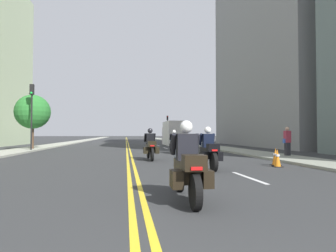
{
  "coord_description": "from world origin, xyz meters",
  "views": [
    {
      "loc": [
        -0.23,
        -0.15,
        1.33
      ],
      "look_at": [
        2.15,
        15.64,
        1.78
      ],
      "focal_mm": 30.13,
      "sensor_mm": 36.0,
      "label": 1
    }
  ],
  "objects_px": {
    "motorcycle_0": "(187,168)",
    "pedestrian_0": "(287,142)",
    "traffic_cone_1": "(276,157)",
    "parked_truck": "(174,134)",
    "motorcycle_3": "(174,144)",
    "motorcycle_1": "(209,152)",
    "traffic_light_near": "(32,106)",
    "motorcycle_2": "(150,147)",
    "traffic_light_far": "(167,124)",
    "street_tree_1": "(33,112)",
    "traffic_cone_0": "(277,158)",
    "traffic_cone_2": "(214,147)"
  },
  "relations": [
    {
      "from": "motorcycle_0",
      "to": "pedestrian_0",
      "type": "bearing_deg",
      "value": 50.72
    },
    {
      "from": "motorcycle_0",
      "to": "traffic_cone_1",
      "type": "height_order",
      "value": "motorcycle_0"
    },
    {
      "from": "parked_truck",
      "to": "motorcycle_3",
      "type": "bearing_deg",
      "value": -99.58
    },
    {
      "from": "motorcycle_1",
      "to": "traffic_light_near",
      "type": "distance_m",
      "value": 16.41
    },
    {
      "from": "motorcycle_2",
      "to": "parked_truck",
      "type": "xyz_separation_m",
      "value": [
        4.53,
        19.32,
        0.6
      ]
    },
    {
      "from": "traffic_light_far",
      "to": "pedestrian_0",
      "type": "height_order",
      "value": "traffic_light_far"
    },
    {
      "from": "motorcycle_0",
      "to": "motorcycle_2",
      "type": "relative_size",
      "value": 1.0
    },
    {
      "from": "motorcycle_0",
      "to": "street_tree_1",
      "type": "distance_m",
      "value": 21.28
    },
    {
      "from": "motorcycle_3",
      "to": "parked_truck",
      "type": "relative_size",
      "value": 0.34
    },
    {
      "from": "motorcycle_0",
      "to": "street_tree_1",
      "type": "xyz_separation_m",
      "value": [
        -8.84,
        19.2,
        2.51
      ]
    },
    {
      "from": "motorcycle_3",
      "to": "parked_truck",
      "type": "height_order",
      "value": "parked_truck"
    },
    {
      "from": "traffic_cone_0",
      "to": "pedestrian_0",
      "type": "bearing_deg",
      "value": 54.26
    },
    {
      "from": "traffic_cone_0",
      "to": "parked_truck",
      "type": "bearing_deg",
      "value": 90.64
    },
    {
      "from": "motorcycle_1",
      "to": "street_tree_1",
      "type": "relative_size",
      "value": 0.49
    },
    {
      "from": "motorcycle_2",
      "to": "traffic_cone_2",
      "type": "relative_size",
      "value": 3.15
    },
    {
      "from": "motorcycle_2",
      "to": "parked_truck",
      "type": "distance_m",
      "value": 19.85
    },
    {
      "from": "traffic_cone_1",
      "to": "motorcycle_2",
      "type": "bearing_deg",
      "value": 147.31
    },
    {
      "from": "traffic_cone_2",
      "to": "pedestrian_0",
      "type": "relative_size",
      "value": 0.41
    },
    {
      "from": "pedestrian_0",
      "to": "traffic_cone_2",
      "type": "bearing_deg",
      "value": -75.11
    },
    {
      "from": "motorcycle_2",
      "to": "traffic_cone_2",
      "type": "height_order",
      "value": "motorcycle_2"
    },
    {
      "from": "traffic_light_near",
      "to": "motorcycle_2",
      "type": "bearing_deg",
      "value": -45.33
    },
    {
      "from": "motorcycle_2",
      "to": "motorcycle_1",
      "type": "bearing_deg",
      "value": -67.92
    },
    {
      "from": "traffic_light_far",
      "to": "pedestrian_0",
      "type": "bearing_deg",
      "value": -87.76
    },
    {
      "from": "motorcycle_1",
      "to": "pedestrian_0",
      "type": "height_order",
      "value": "pedestrian_0"
    },
    {
      "from": "traffic_cone_0",
      "to": "traffic_light_far",
      "type": "xyz_separation_m",
      "value": [
        1.54,
        40.42,
        2.87
      ]
    },
    {
      "from": "motorcycle_0",
      "to": "traffic_light_near",
      "type": "bearing_deg",
      "value": 116.73
    },
    {
      "from": "motorcycle_2",
      "to": "pedestrian_0",
      "type": "bearing_deg",
      "value": 0.61
    },
    {
      "from": "street_tree_1",
      "to": "motorcycle_0",
      "type": "bearing_deg",
      "value": -65.26
    },
    {
      "from": "motorcycle_3",
      "to": "traffic_cone_0",
      "type": "relative_size",
      "value": 3.01
    },
    {
      "from": "motorcycle_0",
      "to": "traffic_light_far",
      "type": "bearing_deg",
      "value": 83.04
    },
    {
      "from": "motorcycle_1",
      "to": "traffic_cone_0",
      "type": "xyz_separation_m",
      "value": [
        2.96,
        0.33,
        -0.29
      ]
    },
    {
      "from": "parked_truck",
      "to": "street_tree_1",
      "type": "bearing_deg",
      "value": -146.29
    },
    {
      "from": "traffic_cone_1",
      "to": "pedestrian_0",
      "type": "height_order",
      "value": "pedestrian_0"
    },
    {
      "from": "traffic_cone_2",
      "to": "street_tree_1",
      "type": "distance_m",
      "value": 15.1
    },
    {
      "from": "motorcycle_3",
      "to": "traffic_cone_2",
      "type": "bearing_deg",
      "value": 8.54
    },
    {
      "from": "traffic_cone_2",
      "to": "street_tree_1",
      "type": "height_order",
      "value": "street_tree_1"
    },
    {
      "from": "motorcycle_0",
      "to": "traffic_cone_1",
      "type": "bearing_deg",
      "value": 49.01
    },
    {
      "from": "parked_truck",
      "to": "traffic_cone_0",
      "type": "bearing_deg",
      "value": -89.36
    },
    {
      "from": "motorcycle_3",
      "to": "traffic_light_near",
      "type": "height_order",
      "value": "traffic_light_near"
    },
    {
      "from": "motorcycle_1",
      "to": "pedestrian_0",
      "type": "distance_m",
      "value": 7.41
    },
    {
      "from": "traffic_cone_2",
      "to": "traffic_light_near",
      "type": "height_order",
      "value": "traffic_light_near"
    },
    {
      "from": "traffic_light_near",
      "to": "pedestrian_0",
      "type": "xyz_separation_m",
      "value": [
        16.11,
        -8.1,
        -2.6
      ]
    },
    {
      "from": "motorcycle_1",
      "to": "pedestrian_0",
      "type": "bearing_deg",
      "value": 37.84
    },
    {
      "from": "pedestrian_0",
      "to": "street_tree_1",
      "type": "relative_size",
      "value": 0.38
    },
    {
      "from": "motorcycle_2",
      "to": "traffic_cone_0",
      "type": "bearing_deg",
      "value": -40.17
    },
    {
      "from": "pedestrian_0",
      "to": "street_tree_1",
      "type": "distance_m",
      "value": 19.54
    },
    {
      "from": "motorcycle_2",
      "to": "traffic_cone_0",
      "type": "distance_m",
      "value": 6.09
    },
    {
      "from": "motorcycle_2",
      "to": "traffic_cone_1",
      "type": "distance_m",
      "value": 5.96
    },
    {
      "from": "motorcycle_0",
      "to": "parked_truck",
      "type": "relative_size",
      "value": 0.35
    },
    {
      "from": "traffic_light_far",
      "to": "motorcycle_2",
      "type": "bearing_deg",
      "value": -99.79
    }
  ]
}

